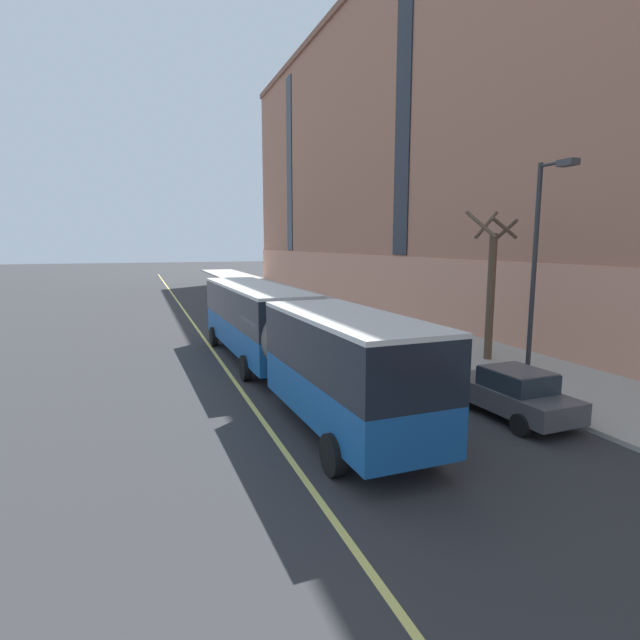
% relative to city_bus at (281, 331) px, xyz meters
% --- Properties ---
extents(ground_plane, '(260.00, 260.00, 0.00)m').
position_rel_city_bus_xyz_m(ground_plane, '(-0.13, 0.10, -2.01)').
color(ground_plane, '#303033').
extents(sidewalk, '(5.99, 160.00, 0.15)m').
position_rel_city_bus_xyz_m(sidewalk, '(9.81, 3.10, -1.94)').
color(sidewalk, '#ADA89E').
rests_on(sidewalk, ground).
extents(city_bus, '(3.27, 19.27, 3.45)m').
position_rel_city_bus_xyz_m(city_bus, '(0.00, 0.00, 0.00)').
color(city_bus, '#19569E').
rests_on(city_bus, ground).
extents(parked_car_darkgray_0, '(2.02, 4.75, 1.56)m').
position_rel_city_bus_xyz_m(parked_car_darkgray_0, '(5.55, 20.64, -1.23)').
color(parked_car_darkgray_0, '#4C4C51').
rests_on(parked_car_darkgray_0, ground).
extents(parked_car_darkgray_1, '(2.06, 4.58, 1.56)m').
position_rel_city_bus_xyz_m(parked_car_darkgray_1, '(5.72, 30.52, -1.23)').
color(parked_car_darkgray_1, '#4C4C51').
rests_on(parked_car_darkgray_1, ground).
extents(parked_car_darkgray_2, '(2.05, 4.30, 1.56)m').
position_rel_city_bus_xyz_m(parked_car_darkgray_2, '(5.58, -6.30, -1.23)').
color(parked_car_darkgray_2, '#4C4C51').
rests_on(parked_car_darkgray_2, ground).
extents(parked_car_darkgray_4, '(2.03, 4.31, 1.56)m').
position_rel_city_bus_xyz_m(parked_car_darkgray_4, '(5.74, 3.03, -1.23)').
color(parked_car_darkgray_4, '#4C4C51').
rests_on(parked_car_darkgray_4, ground).
extents(street_tree_mid_block, '(1.80, 1.74, 6.59)m').
position_rel_city_bus_xyz_m(street_tree_mid_block, '(9.64, -0.05, 1.53)').
color(street_tree_mid_block, brown).
rests_on(street_tree_mid_block, sidewalk).
extents(street_lamp, '(0.36, 1.48, 7.74)m').
position_rel_city_bus_xyz_m(street_lamp, '(7.41, -5.12, 2.81)').
color(street_lamp, '#2D2D30').
rests_on(street_lamp, sidewalk).
extents(lane_centerline, '(0.16, 140.00, 0.01)m').
position_rel_city_bus_xyz_m(lane_centerline, '(-1.70, 3.10, -2.01)').
color(lane_centerline, '#E0D66B').
rests_on(lane_centerline, ground).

